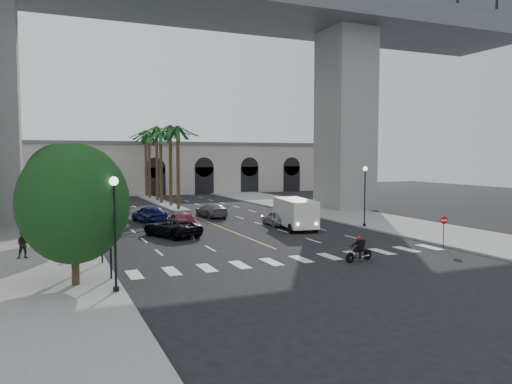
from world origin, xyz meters
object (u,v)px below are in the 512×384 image
Objects in this scene: lamp_post_left_near at (115,224)px; lamp_post_right at (365,191)px; car_e at (149,214)px; cargo_van at (295,213)px; traffic_signal_far at (101,222)px; car_a at (277,218)px; pedestrian_a at (92,237)px; car_d at (212,210)px; car_b at (181,221)px; traffic_signal_near at (110,232)px; motorcycle_rider at (360,250)px; pedestrian_b at (24,244)px; do_not_enter_sign at (444,225)px; car_c at (172,227)px; lamp_post_left_far at (81,192)px.

lamp_post_right is at bearing 29.69° from lamp_post_left_near.
car_e is 0.76× the size of cargo_van.
car_a is at bearing 33.53° from traffic_signal_far.
lamp_post_right reaches higher than pedestrian_a.
car_a is at bearing 145.96° from lamp_post_right.
car_d is (12.80, 18.91, -1.81)m from traffic_signal_far.
lamp_post_right reaches higher than car_b.
motorcycle_rider is at bearing -3.63° from traffic_signal_near.
traffic_signal_near is at bearing 87.71° from lamp_post_left_near.
lamp_post_right is at bearing 123.52° from car_d.
motorcycle_rider is 1.24× the size of pedestrian_b.
lamp_post_left_near is at bearing -70.13° from pedestrian_b.
car_b is at bearing 167.31° from cargo_van.
car_a is 12.12m from car_e.
lamp_post_right is at bearing -20.15° from pedestrian_a.
lamp_post_right is at bearing 161.00° from car_b.
pedestrian_a is (-13.00, -15.32, 0.42)m from car_d.
lamp_post_right is at bearing 149.06° from car_a.
traffic_signal_far is at bearing 57.65° from car_b.
car_b is at bearing 33.41° from pedestrian_b.
do_not_enter_sign is (21.90, 2.75, -1.62)m from lamp_post_left_near.
cargo_van is at bearing 35.99° from traffic_signal_near.
pedestrian_a is (-0.20, 7.59, -1.38)m from traffic_signal_near.
pedestrian_b is (-10.27, -5.41, 0.26)m from car_c.
cargo_van is (16.89, -6.30, -1.80)m from lamp_post_left_far.
traffic_signal_far is 22.91m from car_d.
traffic_signal_near reaches higher than car_e.
car_c is at bearing -43.95° from lamp_post_left_far.
traffic_signal_far is 0.70× the size of car_c.
car_c is at bearing 76.46° from car_e.
lamp_post_right is 2.43× the size of do_not_enter_sign.
lamp_post_left_near is 14.63m from motorcycle_rider.
traffic_signal_far is (-22.70, -6.50, -0.71)m from lamp_post_right.
traffic_signal_far is (0.10, -14.50, -0.71)m from lamp_post_left_far.
cargo_van is (3.99, -10.71, 0.72)m from car_d.
car_c is 8.02m from pedestrian_a.
motorcycle_rider is 15.67m from car_c.
traffic_signal_far is 3.85m from pedestrian_a.
lamp_post_right reaches higher than do_not_enter_sign.
lamp_post_right is 16.89m from car_c.
traffic_signal_far is at bearing -166.25° from do_not_enter_sign.
lamp_post_left_far reaches higher than pedestrian_b.
car_a is 8.83m from car_d.
lamp_post_left_far is 1.02× the size of car_c.
car_b is (-8.58, 1.06, -0.01)m from car_a.
car_e is 2.82× the size of pedestrian_b.
car_e reaches higher than car_b.
traffic_signal_near reaches higher than car_c.
traffic_signal_near is 14.36m from motorcycle_rider.
lamp_post_left_far is 1.13× the size of car_e.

